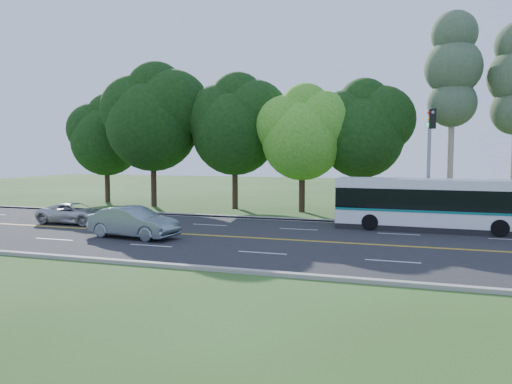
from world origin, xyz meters
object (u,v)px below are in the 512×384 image
(transit_bus, at_px, (437,205))
(suv, at_px, (75,213))
(sedan, at_px, (133,222))
(traffic_signal, at_px, (430,147))

(transit_bus, height_order, suv, transit_bus)
(sedan, relative_size, suv, 1.07)
(sedan, bearing_deg, traffic_signal, -55.85)
(sedan, bearing_deg, transit_bus, -56.71)
(traffic_signal, distance_m, transit_bus, 3.26)
(traffic_signal, relative_size, transit_bus, 0.63)
(traffic_signal, xyz_separation_m, sedan, (-14.45, -7.25, -3.86))
(traffic_signal, bearing_deg, suv, -169.11)
(transit_bus, height_order, sedan, transit_bus)
(traffic_signal, xyz_separation_m, transit_bus, (0.45, -0.05, -3.22))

